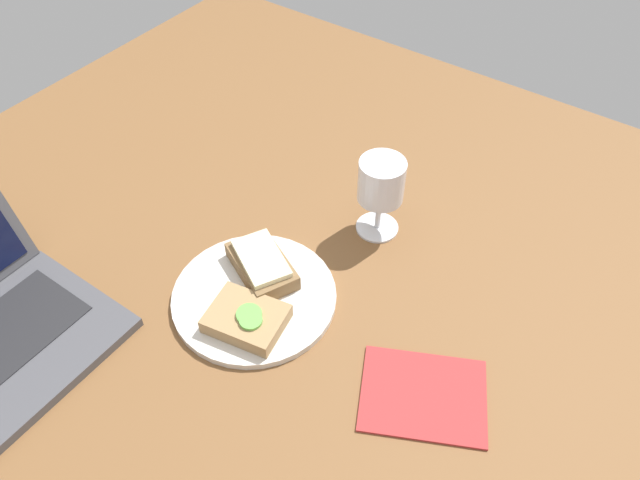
% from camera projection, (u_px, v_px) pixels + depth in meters
% --- Properties ---
extents(wooden_table, '(1.40, 1.40, 0.03)m').
position_uv_depth(wooden_table, '(272.00, 288.00, 0.94)').
color(wooden_table, brown).
rests_on(wooden_table, ground).
extents(plate, '(0.24, 0.24, 0.01)m').
position_uv_depth(plate, '(256.00, 298.00, 0.90)').
color(plate, silver).
rests_on(plate, wooden_table).
extents(sandwich_with_cucumber, '(0.10, 0.12, 0.03)m').
position_uv_depth(sandwich_with_cucumber, '(247.00, 318.00, 0.85)').
color(sandwich_with_cucumber, '#A88456').
rests_on(sandwich_with_cucumber, plate).
extents(sandwich_with_cheese, '(0.11, 0.13, 0.03)m').
position_uv_depth(sandwich_with_cheese, '(264.00, 262.00, 0.92)').
color(sandwich_with_cheese, brown).
rests_on(sandwich_with_cheese, plate).
extents(wine_glass, '(0.07, 0.07, 0.14)m').
position_uv_depth(wine_glass, '(381.00, 184.00, 0.94)').
color(wine_glass, white).
rests_on(wine_glass, wooden_table).
extents(napkin, '(0.18, 0.20, 0.00)m').
position_uv_depth(napkin, '(423.00, 395.00, 0.80)').
color(napkin, '#B23333').
rests_on(napkin, wooden_table).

